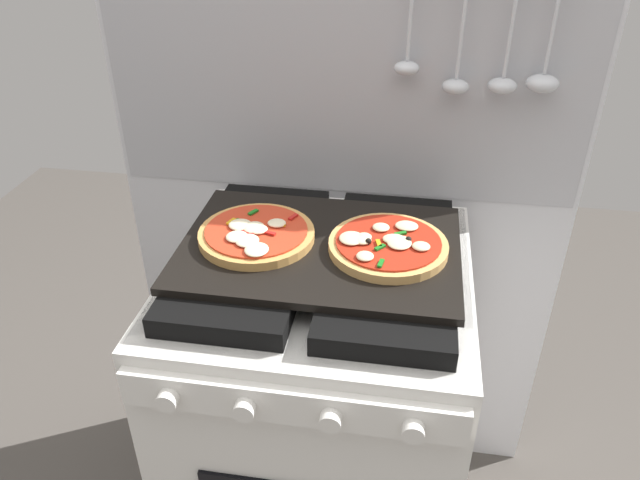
{
  "coord_description": "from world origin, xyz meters",
  "views": [
    {
      "loc": [
        0.16,
        -0.99,
        1.55
      ],
      "look_at": [
        0.0,
        0.0,
        0.93
      ],
      "focal_mm": 34.32,
      "sensor_mm": 36.0,
      "label": 1
    }
  ],
  "objects_px": {
    "stove": "(320,412)",
    "baking_tray": "(320,248)",
    "pizza_left": "(256,235)",
    "pizza_right": "(388,245)"
  },
  "relations": [
    {
      "from": "baking_tray",
      "to": "pizza_left",
      "type": "bearing_deg",
      "value": -177.38
    },
    {
      "from": "stove",
      "to": "baking_tray",
      "type": "xyz_separation_m",
      "value": [
        0.0,
        0.0,
        0.46
      ]
    },
    {
      "from": "baking_tray",
      "to": "pizza_right",
      "type": "xyz_separation_m",
      "value": [
        0.13,
        -0.0,
        0.02
      ]
    },
    {
      "from": "stove",
      "to": "pizza_left",
      "type": "relative_size",
      "value": 3.94
    },
    {
      "from": "stove",
      "to": "pizza_right",
      "type": "bearing_deg",
      "value": 0.55
    },
    {
      "from": "stove",
      "to": "baking_tray",
      "type": "relative_size",
      "value": 1.67
    },
    {
      "from": "stove",
      "to": "baking_tray",
      "type": "height_order",
      "value": "baking_tray"
    },
    {
      "from": "stove",
      "to": "pizza_left",
      "type": "height_order",
      "value": "pizza_left"
    },
    {
      "from": "baking_tray",
      "to": "pizza_left",
      "type": "relative_size",
      "value": 2.36
    },
    {
      "from": "pizza_left",
      "to": "pizza_right",
      "type": "bearing_deg",
      "value": 1.21
    }
  ]
}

